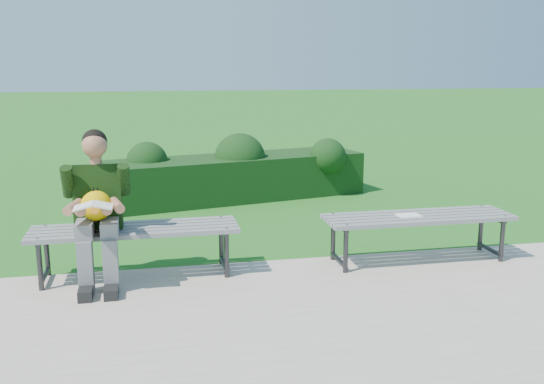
{
  "coord_description": "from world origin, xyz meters",
  "views": [
    {
      "loc": [
        -0.9,
        -5.45,
        1.86
      ],
      "look_at": [
        0.2,
        -0.12,
        0.72
      ],
      "focal_mm": 40.0,
      "sensor_mm": 36.0,
      "label": 1
    }
  ],
  "objects_px": {
    "seated_boy": "(97,204)",
    "paper_sheet": "(409,215)",
    "hedge": "(237,173)",
    "bench_right": "(418,221)",
    "bench_left": "(135,233)"
  },
  "relations": [
    {
      "from": "hedge",
      "to": "paper_sheet",
      "type": "bearing_deg",
      "value": -69.99
    },
    {
      "from": "hedge",
      "to": "seated_boy",
      "type": "xyz_separation_m",
      "value": [
        -1.67,
        -3.19,
        0.34
      ]
    },
    {
      "from": "seated_boy",
      "to": "hedge",
      "type": "bearing_deg",
      "value": 62.38
    },
    {
      "from": "hedge",
      "to": "bench_right",
      "type": "bearing_deg",
      "value": -68.42
    },
    {
      "from": "paper_sheet",
      "to": "bench_right",
      "type": "bearing_deg",
      "value": -0.0
    },
    {
      "from": "hedge",
      "to": "paper_sheet",
      "type": "height_order",
      "value": "hedge"
    },
    {
      "from": "hedge",
      "to": "bench_left",
      "type": "bearing_deg",
      "value": -113.87
    },
    {
      "from": "hedge",
      "to": "bench_left",
      "type": "height_order",
      "value": "hedge"
    },
    {
      "from": "hedge",
      "to": "paper_sheet",
      "type": "distance_m",
      "value": 3.39
    },
    {
      "from": "paper_sheet",
      "to": "bench_left",
      "type": "bearing_deg",
      "value": 177.87
    },
    {
      "from": "hedge",
      "to": "bench_right",
      "type": "xyz_separation_m",
      "value": [
        1.26,
        -3.19,
        0.04
      ]
    },
    {
      "from": "seated_boy",
      "to": "paper_sheet",
      "type": "height_order",
      "value": "seated_boy"
    },
    {
      "from": "bench_left",
      "to": "bench_right",
      "type": "bearing_deg",
      "value": -2.05
    },
    {
      "from": "bench_right",
      "to": "seated_boy",
      "type": "distance_m",
      "value": 2.94
    },
    {
      "from": "hedge",
      "to": "bench_right",
      "type": "distance_m",
      "value": 3.43
    }
  ]
}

